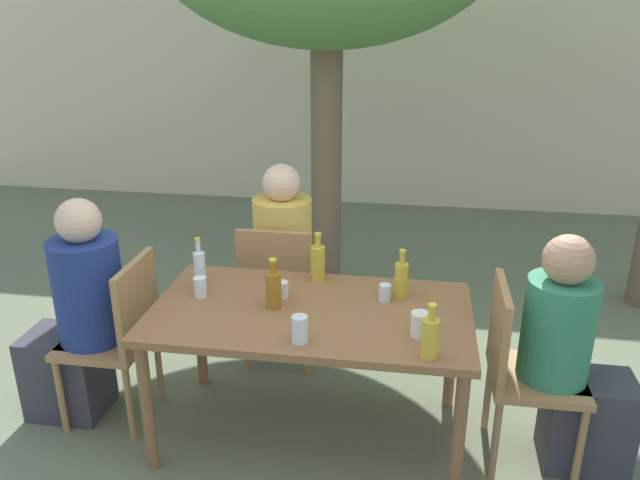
# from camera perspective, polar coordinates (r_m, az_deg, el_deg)

# --- Properties ---
(ground_plane) EXTENTS (30.00, 30.00, 0.00)m
(ground_plane) POSITION_cam_1_polar(r_m,az_deg,el_deg) (3.48, -0.81, -17.26)
(ground_plane) COLOR #667056
(cafe_building_wall) EXTENTS (10.00, 0.08, 2.80)m
(cafe_building_wall) POSITION_cam_1_polar(r_m,az_deg,el_deg) (6.88, 5.17, 14.65)
(cafe_building_wall) COLOR beige
(cafe_building_wall) RESTS_ON ground_plane
(dining_table_front) EXTENTS (1.57, 0.87, 0.74)m
(dining_table_front) POSITION_cam_1_polar(r_m,az_deg,el_deg) (3.11, -0.87, -7.62)
(dining_table_front) COLOR brown
(dining_table_front) RESTS_ON ground_plane
(patio_chair_0) EXTENTS (0.44, 0.44, 0.93)m
(patio_chair_0) POSITION_cam_1_polar(r_m,az_deg,el_deg) (3.48, -17.79, -7.89)
(patio_chair_0) COLOR #A87A4C
(patio_chair_0) RESTS_ON ground_plane
(patio_chair_1) EXTENTS (0.44, 0.44, 0.93)m
(patio_chair_1) POSITION_cam_1_polar(r_m,az_deg,el_deg) (3.19, 17.81, -10.70)
(patio_chair_1) COLOR #A87A4C
(patio_chair_1) RESTS_ON ground_plane
(patio_chair_2) EXTENTS (0.44, 0.44, 0.93)m
(patio_chair_2) POSITION_cam_1_polar(r_m,az_deg,el_deg) (3.81, -3.81, -4.22)
(patio_chair_2) COLOR #A87A4C
(patio_chair_2) RESTS_ON ground_plane
(person_seated_0) EXTENTS (0.58, 0.35, 1.25)m
(person_seated_0) POSITION_cam_1_polar(r_m,az_deg,el_deg) (3.57, -21.23, -6.98)
(person_seated_0) COLOR #383842
(person_seated_0) RESTS_ON ground_plane
(person_seated_1) EXTENTS (0.56, 0.33, 1.20)m
(person_seated_1) POSITION_cam_1_polar(r_m,az_deg,el_deg) (3.23, 22.08, -10.72)
(person_seated_1) COLOR #383842
(person_seated_1) RESTS_ON ground_plane
(person_seated_2) EXTENTS (0.36, 0.58, 1.26)m
(person_seated_2) POSITION_cam_1_polar(r_m,az_deg,el_deg) (4.00, -3.10, -2.35)
(person_seated_2) COLOR #383842
(person_seated_2) RESTS_ON ground_plane
(oil_cruet_0) EXTENTS (0.08, 0.08, 0.27)m
(oil_cruet_0) POSITION_cam_1_polar(r_m,az_deg,el_deg) (3.35, -0.19, -1.99)
(oil_cruet_0) COLOR gold
(oil_cruet_0) RESTS_ON dining_table_front
(oil_cruet_1) EXTENTS (0.08, 0.08, 0.25)m
(oil_cruet_1) POSITION_cam_1_polar(r_m,az_deg,el_deg) (2.69, 10.04, -8.70)
(oil_cruet_1) COLOR gold
(oil_cruet_1) RESTS_ON dining_table_front
(water_bottle_2) EXTENTS (0.06, 0.06, 0.28)m
(water_bottle_2) POSITION_cam_1_polar(r_m,az_deg,el_deg) (3.30, -10.94, -2.62)
(water_bottle_2) COLOR silver
(water_bottle_2) RESTS_ON dining_table_front
(oil_cruet_3) EXTENTS (0.07, 0.07, 0.26)m
(oil_cruet_3) POSITION_cam_1_polar(r_m,az_deg,el_deg) (3.18, 7.44, -3.56)
(oil_cruet_3) COLOR gold
(oil_cruet_3) RESTS_ON dining_table_front
(amber_bottle_4) EXTENTS (0.08, 0.08, 0.26)m
(amber_bottle_4) POSITION_cam_1_polar(r_m,az_deg,el_deg) (3.06, -4.27, -4.48)
(amber_bottle_4) COLOR #9E661E
(amber_bottle_4) RESTS_ON dining_table_front
(drinking_glass_0) EXTENTS (0.07, 0.07, 0.10)m
(drinking_glass_0) POSITION_cam_1_polar(r_m,az_deg,el_deg) (3.24, -10.90, -4.26)
(drinking_glass_0) COLOR white
(drinking_glass_0) RESTS_ON dining_table_front
(drinking_glass_1) EXTENTS (0.08, 0.08, 0.11)m
(drinking_glass_1) POSITION_cam_1_polar(r_m,az_deg,el_deg) (2.86, 9.09, -7.60)
(drinking_glass_1) COLOR silver
(drinking_glass_1) RESTS_ON dining_table_front
(drinking_glass_2) EXTENTS (0.07, 0.07, 0.08)m
(drinking_glass_2) POSITION_cam_1_polar(r_m,az_deg,el_deg) (3.18, -3.50, -4.54)
(drinking_glass_2) COLOR silver
(drinking_glass_2) RESTS_ON dining_table_front
(drinking_glass_3) EXTENTS (0.07, 0.07, 0.13)m
(drinking_glass_3) POSITION_cam_1_polar(r_m,az_deg,el_deg) (2.77, -1.86, -8.18)
(drinking_glass_3) COLOR silver
(drinking_glass_3) RESTS_ON dining_table_front
(drinking_glass_4) EXTENTS (0.06, 0.06, 0.09)m
(drinking_glass_4) POSITION_cam_1_polar(r_m,az_deg,el_deg) (3.16, 5.95, -4.80)
(drinking_glass_4) COLOR silver
(drinking_glass_4) RESTS_ON dining_table_front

